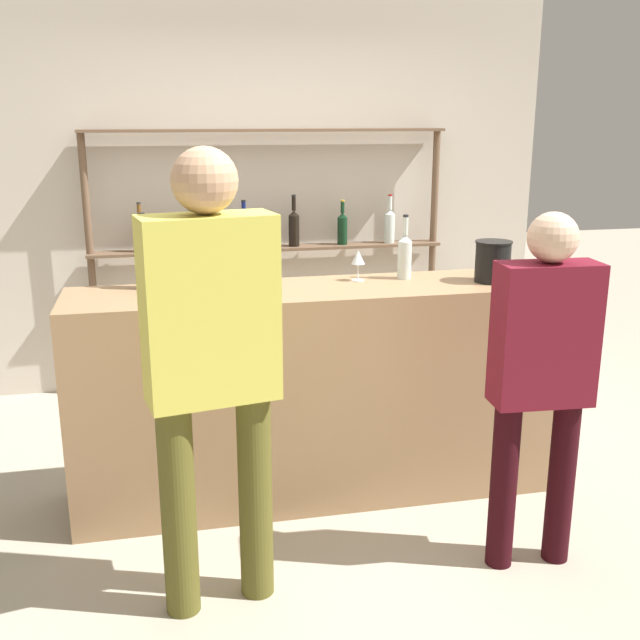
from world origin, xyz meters
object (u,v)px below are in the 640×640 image
(counter_bottle_1, at_px, (201,266))
(counter_bottle_2, at_px, (144,259))
(counter_bottle_0, at_px, (405,255))
(customer_right, at_px, (542,367))
(wine_glass, at_px, (358,258))
(customer_left, at_px, (212,352))
(ice_bucket, at_px, (493,261))

(counter_bottle_1, bearing_deg, counter_bottle_2, 155.14)
(counter_bottle_0, height_order, customer_right, customer_right)
(counter_bottle_2, bearing_deg, wine_glass, -2.56)
(counter_bottle_1, distance_m, counter_bottle_2, 0.29)
(counter_bottle_1, height_order, customer_right, customer_right)
(counter_bottle_0, height_order, customer_left, customer_left)
(counter_bottle_2, xyz_separation_m, ice_bucket, (1.71, -0.22, -0.04))
(counter_bottle_1, distance_m, wine_glass, 0.80)
(counter_bottle_1, distance_m, ice_bucket, 1.45)
(wine_glass, relative_size, customer_left, 0.09)
(counter_bottle_1, relative_size, wine_glass, 2.11)
(counter_bottle_0, relative_size, counter_bottle_2, 0.90)
(ice_bucket, relative_size, customer_left, 0.11)
(counter_bottle_0, xyz_separation_m, wine_glass, (-0.25, 0.00, -0.01))
(counter_bottle_1, bearing_deg, customer_right, -32.96)
(counter_bottle_2, bearing_deg, customer_left, -76.03)
(counter_bottle_0, bearing_deg, ice_bucket, -22.23)
(counter_bottle_1, xyz_separation_m, wine_glass, (0.79, 0.08, -0.01))
(counter_bottle_1, xyz_separation_m, customer_right, (1.33, -0.86, -0.31))
(counter_bottle_2, distance_m, ice_bucket, 1.73)
(counter_bottle_1, bearing_deg, ice_bucket, -3.71)
(customer_left, bearing_deg, counter_bottle_2, 3.72)
(counter_bottle_2, bearing_deg, counter_bottle_1, -24.86)
(ice_bucket, relative_size, customer_right, 0.13)
(ice_bucket, bearing_deg, counter_bottle_0, 157.77)
(customer_right, bearing_deg, customer_left, 93.47)
(ice_bucket, bearing_deg, customer_left, -152.42)
(customer_left, bearing_deg, customer_right, -100.39)
(counter_bottle_0, bearing_deg, customer_right, -72.59)
(counter_bottle_1, bearing_deg, counter_bottle_0, 4.06)
(counter_bottle_1, xyz_separation_m, customer_left, (-0.02, -0.86, -0.16))
(counter_bottle_0, xyz_separation_m, counter_bottle_2, (-1.30, 0.05, 0.02))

